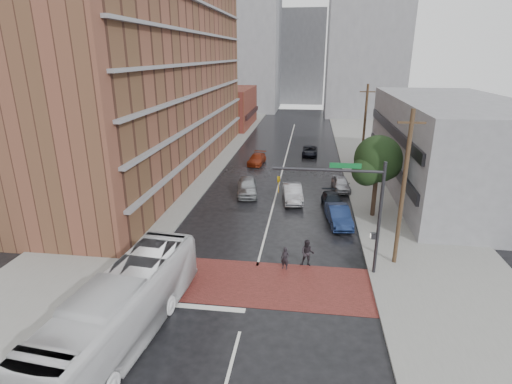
% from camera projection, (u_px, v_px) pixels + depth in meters
% --- Properties ---
extents(ground, '(160.00, 160.00, 0.00)m').
position_uv_depth(ground, '(252.00, 287.00, 23.39)').
color(ground, black).
rests_on(ground, ground).
extents(crosswalk, '(14.00, 5.00, 0.02)m').
position_uv_depth(crosswalk, '(253.00, 283.00, 23.86)').
color(crosswalk, maroon).
rests_on(crosswalk, ground).
extents(sidewalk_west, '(9.00, 90.00, 0.15)m').
position_uv_depth(sidewalk_west, '(188.00, 166.00, 48.23)').
color(sidewalk_west, gray).
rests_on(sidewalk_west, ground).
extents(sidewalk_east, '(9.00, 90.00, 0.15)m').
position_uv_depth(sidewalk_east, '(383.00, 174.00, 45.31)').
color(sidewalk_east, gray).
rests_on(sidewalk_east, ground).
extents(apartment_block, '(10.00, 44.00, 28.00)m').
position_uv_depth(apartment_block, '(155.00, 44.00, 43.04)').
color(apartment_block, brown).
rests_on(apartment_block, ground).
extents(storefront_west, '(8.00, 16.00, 7.00)m').
position_uv_depth(storefront_west, '(230.00, 107.00, 74.32)').
color(storefront_west, brown).
rests_on(storefront_west, ground).
extents(building_east, '(11.00, 26.00, 9.00)m').
position_uv_depth(building_east, '(450.00, 146.00, 38.54)').
color(building_east, gray).
rests_on(building_east, ground).
extents(distant_tower_west, '(18.00, 16.00, 32.00)m').
position_uv_depth(distant_tower_west, '(240.00, 40.00, 92.94)').
color(distant_tower_west, gray).
rests_on(distant_tower_west, ground).
extents(distant_tower_east, '(16.00, 14.00, 36.00)m').
position_uv_depth(distant_tower_east, '(368.00, 28.00, 83.11)').
color(distant_tower_east, gray).
rests_on(distant_tower_east, ground).
extents(distant_tower_center, '(12.00, 10.00, 24.00)m').
position_uv_depth(distant_tower_center, '(302.00, 57.00, 108.39)').
color(distant_tower_center, gray).
rests_on(distant_tower_center, ground).
extents(street_tree, '(4.20, 4.10, 6.90)m').
position_uv_depth(street_tree, '(378.00, 162.00, 32.02)').
color(street_tree, '#332319').
rests_on(street_tree, ground).
extents(signal_mast, '(6.50, 0.30, 7.20)m').
position_uv_depth(signal_mast, '(356.00, 202.00, 23.44)').
color(signal_mast, '#2D2D33').
rests_on(signal_mast, ground).
extents(utility_pole_near, '(1.60, 0.26, 10.00)m').
position_uv_depth(utility_pole_near, '(403.00, 189.00, 24.33)').
color(utility_pole_near, '#473321').
rests_on(utility_pole_near, ground).
extents(utility_pole_far, '(1.60, 0.26, 10.00)m').
position_uv_depth(utility_pole_far, '(364.00, 130.00, 43.06)').
color(utility_pole_far, '#473321').
rests_on(utility_pole_far, ground).
extents(transit_bus, '(3.89, 12.15, 3.33)m').
position_uv_depth(transit_bus, '(122.00, 309.00, 18.63)').
color(transit_bus, silver).
rests_on(transit_bus, ground).
extents(pedestrian_a, '(0.62, 0.49, 1.49)m').
position_uv_depth(pedestrian_a, '(285.00, 258.00, 25.16)').
color(pedestrian_a, black).
rests_on(pedestrian_a, ground).
extents(pedestrian_b, '(0.93, 0.75, 1.79)m').
position_uv_depth(pedestrian_b, '(307.00, 253.00, 25.50)').
color(pedestrian_b, black).
rests_on(pedestrian_b, ground).
extents(car_travel_a, '(2.63, 5.03, 1.63)m').
position_uv_depth(car_travel_a, '(247.00, 187.00, 38.52)').
color(car_travel_a, '#9EA1A5').
rests_on(car_travel_a, ground).
extents(car_travel_b, '(2.24, 4.88, 1.55)m').
position_uv_depth(car_travel_b, '(293.00, 193.00, 36.90)').
color(car_travel_b, '#AFB0B8').
rests_on(car_travel_b, ground).
extents(car_travel_c, '(2.14, 4.49, 1.26)m').
position_uv_depth(car_travel_c, '(257.00, 159.00, 49.39)').
color(car_travel_c, maroon).
rests_on(car_travel_c, ground).
extents(suv_travel, '(2.10, 4.37, 1.20)m').
position_uv_depth(suv_travel, '(310.00, 151.00, 53.60)').
color(suv_travel, black).
rests_on(suv_travel, ground).
extents(car_parked_near, '(2.16, 4.70, 1.49)m').
position_uv_depth(car_parked_near, '(339.00, 216.00, 31.80)').
color(car_parked_near, '#15234B').
rests_on(car_parked_near, ground).
extents(car_parked_mid, '(2.04, 4.30, 1.21)m').
position_uv_depth(car_parked_mid, '(332.00, 201.00, 35.30)').
color(car_parked_mid, black).
rests_on(car_parked_mid, ground).
extents(car_parked_far, '(1.96, 4.11, 1.35)m').
position_uv_depth(car_parked_far, '(341.00, 184.00, 39.81)').
color(car_parked_far, '#9D9EA5').
rests_on(car_parked_far, ground).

